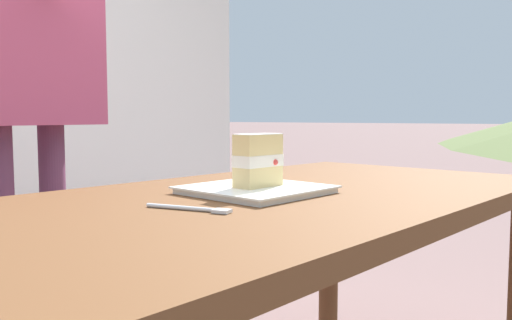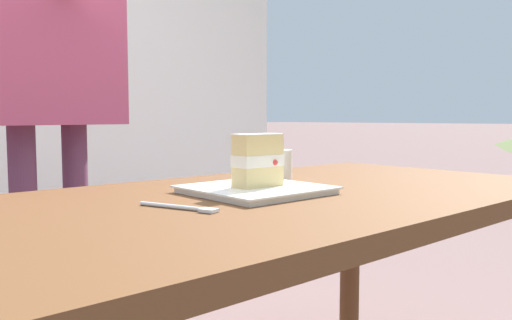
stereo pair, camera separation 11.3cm
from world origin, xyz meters
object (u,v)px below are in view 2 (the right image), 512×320
dessert_fork (182,208)px  patio_table (251,239)px  diner_person (46,33)px  dessert_plate (256,190)px  cake_slice (258,160)px  coffee_cup (279,164)px

dessert_fork → patio_table: bearing=-168.5°
patio_table → dessert_fork: (0.20, 0.04, 0.10)m
dessert_fork → diner_person: 0.92m
dessert_plate → diner_person: size_ratio=0.16×
cake_slice → dessert_fork: (0.23, 0.06, -0.07)m
cake_slice → dessert_fork: cake_slice is taller
patio_table → coffee_cup: coffee_cup is taller
coffee_cup → diner_person: diner_person is taller
cake_slice → patio_table: bearing=24.9°
diner_person → cake_slice: bearing=102.5°
cake_slice → diner_person: diner_person is taller
patio_table → dessert_fork: bearing=11.5°
dessert_fork → coffee_cup: size_ratio=2.05×
patio_table → cake_slice: cake_slice is taller
dessert_plate → dessert_fork: (0.23, 0.06, -0.00)m
cake_slice → dessert_plate: bearing=-100.6°
patio_table → diner_person: bearing=-80.0°
dessert_plate → patio_table: bearing=33.5°
dessert_plate → cake_slice: 0.07m
dessert_fork → coffee_cup: coffee_cup is taller
patio_table → dessert_fork: size_ratio=9.91×
cake_slice → coffee_cup: (-0.21, -0.15, -0.03)m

